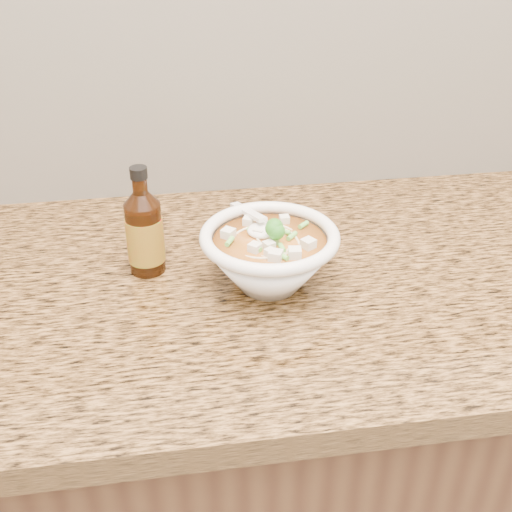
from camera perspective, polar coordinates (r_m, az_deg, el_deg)
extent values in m
cube|color=beige|center=(1.20, 1.26, 17.26)|extent=(4.00, 0.02, 0.50)
cube|color=#351D10|center=(1.32, 3.36, -18.60)|extent=(4.00, 0.65, 0.86)
cube|color=olive|center=(1.02, 4.13, -2.04)|extent=(4.00, 0.68, 0.04)
cylinder|color=white|center=(0.97, 1.17, -2.36)|extent=(0.08, 0.08, 0.01)
torus|color=white|center=(0.92, 1.23, 1.77)|extent=(0.20, 0.20, 0.02)
torus|color=beige|center=(0.95, 2.18, 1.94)|extent=(0.13, 0.13, 0.00)
torus|color=beige|center=(0.92, 2.32, 0.86)|extent=(0.08, 0.08, 0.00)
torus|color=beige|center=(0.92, 1.21, 0.87)|extent=(0.08, 0.08, 0.00)
torus|color=beige|center=(0.92, 1.92, 0.80)|extent=(0.10, 0.10, 0.00)
torus|color=beige|center=(0.94, 1.31, 1.29)|extent=(0.09, 0.09, 0.00)
torus|color=beige|center=(0.92, 0.99, 0.43)|extent=(0.10, 0.10, 0.00)
torus|color=beige|center=(0.92, 0.50, 0.34)|extent=(0.12, 0.12, 0.00)
torus|color=beige|center=(0.92, 1.97, 0.31)|extent=(0.10, 0.10, 0.00)
cube|color=silver|center=(0.92, -2.07, 1.55)|extent=(0.02, 0.02, 0.01)
cube|color=silver|center=(0.91, -0.17, 1.15)|extent=(0.02, 0.02, 0.01)
cube|color=silver|center=(0.90, 3.53, 0.51)|extent=(0.02, 0.02, 0.01)
cube|color=silver|center=(0.88, 1.83, -0.01)|extent=(0.02, 0.02, 0.02)
cube|color=silver|center=(0.90, 2.53, 0.59)|extent=(0.02, 0.02, 0.01)
cube|color=silver|center=(0.96, 2.15, 2.73)|extent=(0.02, 0.02, 0.02)
cube|color=silver|center=(0.97, 0.30, 3.05)|extent=(0.02, 0.02, 0.01)
cube|color=silver|center=(0.90, 0.66, 0.59)|extent=(0.02, 0.02, 0.02)
cube|color=silver|center=(0.92, 0.18, 1.28)|extent=(0.02, 0.02, 0.02)
cube|color=silver|center=(0.94, 3.00, 2.25)|extent=(0.02, 0.02, 0.02)
ellipsoid|color=#196014|center=(0.91, 1.67, 2.17)|extent=(0.04, 0.04, 0.03)
cylinder|color=#6ECF4F|center=(0.96, 1.86, 2.95)|extent=(0.02, 0.01, 0.01)
cylinder|color=#6ECF4F|center=(0.88, 3.52, 0.05)|extent=(0.02, 0.02, 0.01)
cylinder|color=#6ECF4F|center=(0.90, -0.28, 0.89)|extent=(0.02, 0.02, 0.01)
cylinder|color=#6ECF4F|center=(0.90, 3.68, 0.72)|extent=(0.02, 0.02, 0.01)
cylinder|color=#6ECF4F|center=(0.92, 2.95, 1.53)|extent=(0.02, 0.02, 0.01)
cylinder|color=#6ECF4F|center=(0.97, 3.09, 3.22)|extent=(0.02, 0.02, 0.01)
cylinder|color=#6ECF4F|center=(0.88, 0.59, 0.01)|extent=(0.02, 0.02, 0.01)
cylinder|color=#6ECF4F|center=(0.89, 2.30, 0.43)|extent=(0.01, 0.02, 0.01)
ellipsoid|color=white|center=(0.94, 0.60, 2.28)|extent=(0.05, 0.05, 0.02)
cube|color=white|center=(0.98, -0.73, 3.95)|extent=(0.04, 0.11, 0.03)
cylinder|color=#3D1B08|center=(0.99, -9.83, 1.60)|extent=(0.07, 0.07, 0.11)
cylinder|color=#3D1B08|center=(0.95, -10.29, 6.19)|extent=(0.03, 0.03, 0.02)
cylinder|color=black|center=(0.94, -10.41, 7.29)|extent=(0.03, 0.03, 0.02)
cylinder|color=red|center=(0.99, -9.81, 1.49)|extent=(0.08, 0.08, 0.07)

